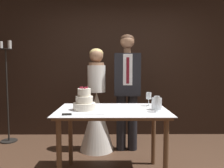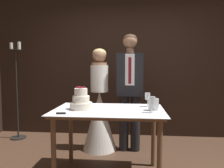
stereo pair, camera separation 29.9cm
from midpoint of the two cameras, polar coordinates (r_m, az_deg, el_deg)
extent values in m
cube|color=black|center=(4.25, 0.68, 4.97)|extent=(5.42, 0.12, 2.72)
cylinder|color=brown|center=(2.51, -17.17, -17.62)|extent=(0.06, 0.06, 0.78)
cylinder|color=brown|center=(2.46, 10.36, -18.03)|extent=(0.06, 0.06, 0.78)
cylinder|color=brown|center=(3.11, -13.59, -13.14)|extent=(0.06, 0.06, 0.78)
cylinder|color=brown|center=(3.07, 7.99, -13.33)|extent=(0.06, 0.06, 0.78)
cube|color=brown|center=(2.61, -3.23, -7.18)|extent=(1.25, 0.78, 0.03)
cube|color=white|center=(2.61, -3.23, -6.74)|extent=(1.31, 0.84, 0.01)
cylinder|color=silver|center=(2.62, -10.53, -5.79)|extent=(0.26, 0.26, 0.08)
cylinder|color=silver|center=(2.61, -10.55, -4.05)|extent=(0.20, 0.20, 0.08)
cylinder|color=silver|center=(2.59, -10.58, -2.19)|extent=(0.15, 0.15, 0.09)
sphere|color=maroon|center=(2.58, -10.30, -0.99)|extent=(0.02, 0.02, 0.02)
sphere|color=maroon|center=(2.61, -9.80, -0.92)|extent=(0.02, 0.02, 0.02)
sphere|color=maroon|center=(2.63, -11.09, -0.90)|extent=(0.02, 0.02, 0.02)
sphere|color=maroon|center=(2.60, -11.57, -0.97)|extent=(0.02, 0.02, 0.02)
sphere|color=maroon|center=(2.57, -11.05, -1.03)|extent=(0.02, 0.02, 0.02)
sphere|color=maroon|center=(2.55, -10.54, -1.06)|extent=(0.02, 0.02, 0.02)
cube|color=silver|center=(2.35, -9.95, -7.93)|extent=(0.34, 0.05, 0.00)
cylinder|color=black|center=(2.38, -15.34, -7.66)|extent=(0.10, 0.03, 0.02)
cylinder|color=silver|center=(2.48, 8.23, -7.24)|extent=(0.06, 0.06, 0.00)
cylinder|color=silver|center=(2.47, 8.24, -6.23)|extent=(0.01, 0.01, 0.09)
cylinder|color=silver|center=(2.46, 8.27, -4.21)|extent=(0.07, 0.07, 0.09)
cylinder|color=maroon|center=(2.46, 8.26, -4.92)|extent=(0.06, 0.06, 0.03)
cylinder|color=silver|center=(2.84, 6.57, -5.71)|extent=(0.06, 0.06, 0.00)
cylinder|color=silver|center=(2.83, 6.58, -4.81)|extent=(0.01, 0.01, 0.09)
cylinder|color=silver|center=(2.82, 6.59, -3.07)|extent=(0.07, 0.07, 0.09)
cylinder|color=silver|center=(2.60, 8.37, -5.17)|extent=(0.12, 0.12, 0.14)
cylinder|color=white|center=(2.61, 8.36, -6.00)|extent=(0.05, 0.05, 0.06)
sphere|color=#F9CC4C|center=(2.60, 8.38, -5.06)|extent=(0.02, 0.02, 0.02)
cone|color=white|center=(3.54, -6.47, -9.60)|extent=(0.54, 0.54, 0.93)
cylinder|color=white|center=(3.43, -6.57, 1.39)|extent=(0.28, 0.28, 0.42)
cylinder|color=#A37556|center=(3.43, -6.61, 5.24)|extent=(0.24, 0.24, 0.04)
sphere|color=#A37556|center=(3.43, -6.63, 7.39)|extent=(0.21, 0.21, 0.21)
ellipsoid|color=#D6B770|center=(3.45, -6.61, 7.91)|extent=(0.22, 0.22, 0.16)
cylinder|color=black|center=(3.52, -0.06, -10.09)|extent=(0.15, 0.15, 0.88)
cylinder|color=black|center=(3.53, 2.93, -10.07)|extent=(0.15, 0.15, 0.88)
cube|color=black|center=(3.41, 1.46, 2.48)|extent=(0.40, 0.24, 0.66)
cube|color=white|center=(3.29, 1.54, 3.77)|extent=(0.14, 0.01, 0.47)
cube|color=maroon|center=(3.28, 1.54, 3.54)|extent=(0.04, 0.01, 0.39)
cylinder|color=#A37556|center=(3.42, 1.47, 8.63)|extent=(0.11, 0.11, 0.07)
sphere|color=#A37556|center=(3.43, 1.48, 11.06)|extent=(0.22, 0.22, 0.22)
ellipsoid|color=#472D1E|center=(3.45, 1.47, 11.67)|extent=(0.22, 0.22, 0.14)
cylinder|color=black|center=(4.47, -27.12, -13.11)|extent=(0.28, 0.28, 0.02)
cylinder|color=black|center=(4.30, -27.52, -2.72)|extent=(0.03, 0.03, 1.61)
cylinder|color=black|center=(4.28, -27.93, 8.08)|extent=(0.22, 0.22, 0.01)
cylinder|color=white|center=(4.32, -28.86, 8.92)|extent=(0.06, 0.06, 0.12)
cylinder|color=white|center=(4.26, -27.06, 9.16)|extent=(0.06, 0.06, 0.14)
camera|label=1|loc=(0.15, -92.86, -0.23)|focal=35.00mm
camera|label=2|loc=(0.15, 87.14, 0.23)|focal=35.00mm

